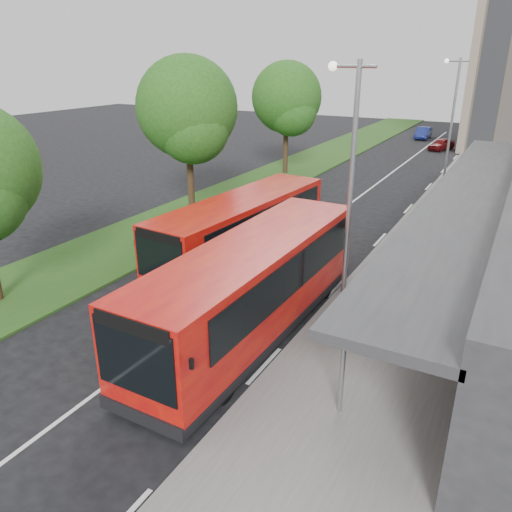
# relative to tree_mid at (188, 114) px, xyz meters

# --- Properties ---
(ground) EXTENTS (120.00, 120.00, 0.00)m
(ground) POSITION_rel_tree_mid_xyz_m (7.01, -9.05, -5.42)
(ground) COLOR black
(ground) RESTS_ON ground
(pavement) EXTENTS (5.00, 80.00, 0.15)m
(pavement) POSITION_rel_tree_mid_xyz_m (13.01, 10.95, -5.34)
(pavement) COLOR slate
(pavement) RESTS_ON ground
(grass_verge) EXTENTS (5.00, 80.00, 0.10)m
(grass_verge) POSITION_rel_tree_mid_xyz_m (0.01, 10.95, -5.37)
(grass_verge) COLOR #1C4115
(grass_verge) RESTS_ON ground
(lane_centre_line) EXTENTS (0.12, 70.00, 0.01)m
(lane_centre_line) POSITION_rel_tree_mid_xyz_m (7.01, 5.95, -5.41)
(lane_centre_line) COLOR silver
(lane_centre_line) RESTS_ON ground
(kerb_dashes) EXTENTS (0.12, 56.00, 0.01)m
(kerb_dashes) POSITION_rel_tree_mid_xyz_m (10.31, 9.95, -5.41)
(kerb_dashes) COLOR silver
(kerb_dashes) RESTS_ON ground
(tree_mid) EXTENTS (5.22, 5.22, 8.39)m
(tree_mid) POSITION_rel_tree_mid_xyz_m (0.00, 0.00, 0.00)
(tree_mid) COLOR black
(tree_mid) RESTS_ON ground
(tree_far) EXTENTS (4.99, 4.99, 8.02)m
(tree_far) POSITION_rel_tree_mid_xyz_m (0.00, 12.00, -0.24)
(tree_far) COLOR black
(tree_far) RESTS_ON ground
(lamp_post_near) EXTENTS (1.44, 0.28, 8.00)m
(lamp_post_near) POSITION_rel_tree_mid_xyz_m (11.13, -7.05, -0.70)
(lamp_post_near) COLOR #94979D
(lamp_post_near) RESTS_ON pavement
(lamp_post_far) EXTENTS (1.44, 0.28, 8.00)m
(lamp_post_far) POSITION_rel_tree_mid_xyz_m (11.13, 12.95, -0.70)
(lamp_post_far) COLOR #94979D
(lamp_post_far) RESTS_ON pavement
(bus_main) EXTENTS (2.90, 10.72, 3.02)m
(bus_main) POSITION_rel_tree_mid_xyz_m (9.09, -9.51, -3.87)
(bus_main) COLOR red
(bus_main) RESTS_ON ground
(bus_second) EXTENTS (3.32, 10.10, 2.81)m
(bus_second) POSITION_rel_tree_mid_xyz_m (5.88, -4.64, -3.98)
(bus_second) COLOR red
(bus_second) RESTS_ON ground
(litter_bin) EXTENTS (0.54, 0.54, 0.89)m
(litter_bin) POSITION_rel_tree_mid_xyz_m (12.92, 1.49, -4.82)
(litter_bin) COLOR #341D15
(litter_bin) RESTS_ON pavement
(bollard) EXTENTS (0.20, 0.20, 0.93)m
(bollard) POSITION_rel_tree_mid_xyz_m (11.80, 9.94, -4.80)
(bollard) COLOR orange
(bollard) RESTS_ON pavement
(car_near) EXTENTS (2.30, 3.47, 1.10)m
(car_near) POSITION_rel_tree_mid_xyz_m (8.54, 28.17, -4.87)
(car_near) COLOR #600D10
(car_near) RESTS_ON ground
(car_far) EXTENTS (1.36, 3.68, 1.20)m
(car_far) POSITION_rel_tree_mid_xyz_m (5.62, 34.53, -4.82)
(car_far) COLOR navy
(car_far) RESTS_ON ground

